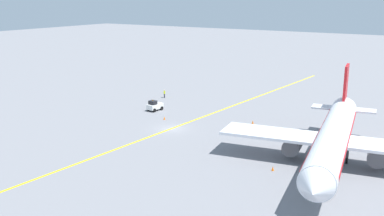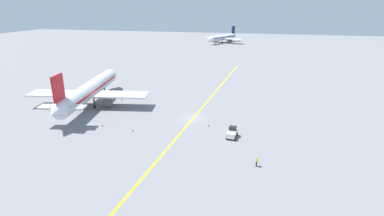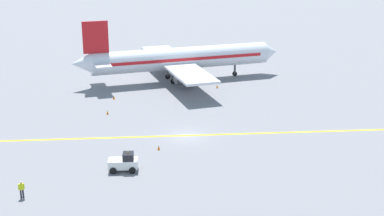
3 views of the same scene
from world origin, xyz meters
name	(u,v)px [view 2 (image 2 of 3)]	position (x,y,z in m)	size (l,w,h in m)	color
ground_plane	(193,118)	(0.00, 0.00, 0.00)	(400.00, 400.00, 0.00)	slate
apron_yellow_centreline	(193,118)	(0.00, 0.00, 0.00)	(0.40, 120.00, 0.01)	yellow
airplane_at_gate	(89,91)	(-25.79, 2.39, 3.71)	(28.48, 35.44, 10.60)	silver
airplane_distant_taxiing	(223,37)	(-11.80, 132.42, 3.34)	(24.92, 30.28, 9.54)	white
baggage_tug_white	(232,133)	(9.12, -7.77, 0.90)	(2.00, 3.13, 2.11)	white
ground_crew_worker	(257,161)	(13.81, -17.29, 0.91)	(0.32, 0.56, 1.68)	#23232D
traffic_cone_near_nose	(102,125)	(-16.59, -8.56, 0.28)	(0.32, 0.32, 0.55)	orange
traffic_cone_mid_apron	(133,130)	(-9.61, -9.49, 0.28)	(0.32, 0.32, 0.55)	orange
traffic_cone_by_wingtip	(209,125)	(4.05, -3.75, 0.28)	(0.32, 0.32, 0.55)	orange
traffic_cone_far_edge	(122,100)	(-20.27, 7.79, 0.28)	(0.32, 0.32, 0.55)	orange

